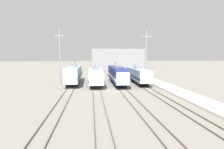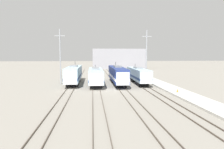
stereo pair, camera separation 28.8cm
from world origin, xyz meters
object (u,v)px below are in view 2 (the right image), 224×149
object	(u,v)px
locomotive_center_left	(96,76)
locomotive_center_right	(118,75)
locomotive_far_left	(74,74)
locomotive_far_right	(138,75)
catenary_tower_left	(60,56)
catenary_tower_right	(146,56)
traffic_cone	(177,91)

from	to	relation	value
locomotive_center_left	locomotive_center_right	xyz separation A→B (m)	(5.14, 0.84, 0.18)
locomotive_far_left	locomotive_center_right	distance (m)	10.42
locomotive_far_right	locomotive_center_right	bearing A→B (deg)	-168.79
locomotive_center_left	catenary_tower_left	bearing A→B (deg)	166.33
locomotive_center_left	catenary_tower_left	distance (m)	9.54
locomotive_center_left	locomotive_far_left	bearing A→B (deg)	153.65
locomotive_far_right	catenary_tower_right	world-z (taller)	catenary_tower_right
catenary_tower_left	traffic_cone	bearing A→B (deg)	-33.39
locomotive_center_right	catenary_tower_right	size ratio (longest dim) A/B	1.48
locomotive_center_left	traffic_cone	bearing A→B (deg)	-41.90
locomotive_center_right	locomotive_far_left	bearing A→B (deg)	170.57
locomotive_center_left	locomotive_far_right	world-z (taller)	locomotive_far_right
locomotive_far_left	locomotive_center_left	distance (m)	5.74
locomotive_far_left	catenary_tower_left	bearing A→B (deg)	-169.17
locomotive_far_left	traffic_cone	distance (m)	24.68
traffic_cone	locomotive_center_right	bearing A→B (deg)	123.68
locomotive_far_left	locomotive_center_right	xyz separation A→B (m)	(10.28, -1.71, -0.03)
locomotive_far_right	traffic_cone	world-z (taller)	locomotive_far_right
traffic_cone	catenary_tower_left	bearing A→B (deg)	146.61
locomotive_far_left	traffic_cone	size ratio (longest dim) A/B	33.32
locomotive_far_right	catenary_tower_right	size ratio (longest dim) A/B	1.32
locomotive_far_right	catenary_tower_right	xyz separation A→B (m)	(1.94, 0.12, 4.59)
locomotive_far_left	locomotive_far_right	world-z (taller)	locomotive_far_left
locomotive_far_left	locomotive_center_left	size ratio (longest dim) A/B	1.06
locomotive_far_left	catenary_tower_left	distance (m)	5.32
locomotive_far_left	locomotive_center_right	world-z (taller)	locomotive_far_left
catenary_tower_left	catenary_tower_right	world-z (taller)	same
locomotive_center_right	locomotive_far_right	bearing A→B (deg)	11.21
catenary_tower_left	catenary_tower_right	xyz separation A→B (m)	(20.34, 0.00, 0.00)
locomotive_center_left	catenary_tower_right	bearing A→B (deg)	9.19
locomotive_far_right	traffic_cone	xyz separation A→B (m)	(3.90, -14.58, -1.44)
locomotive_center_right	catenary_tower_left	xyz separation A→B (m)	(-13.26, 1.14, 4.40)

